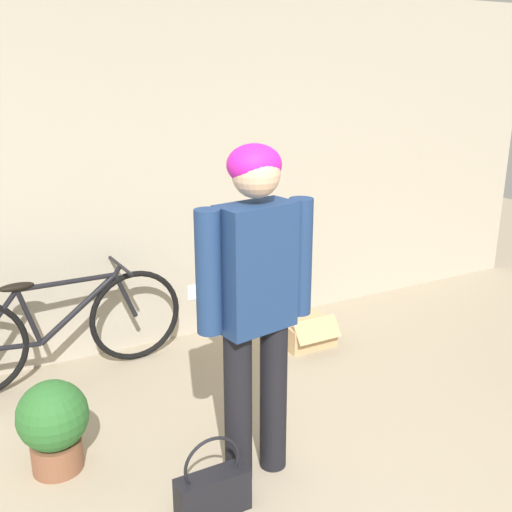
{
  "coord_description": "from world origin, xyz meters",
  "views": [
    {
      "loc": [
        -1.09,
        -1.22,
        2.05
      ],
      "look_at": [
        0.18,
        1.15,
        1.2
      ],
      "focal_mm": 42.0,
      "sensor_mm": 36.0,
      "label": 1
    }
  ],
  "objects": [
    {
      "name": "wall_back",
      "position": [
        0.0,
        2.92,
        1.3
      ],
      "size": [
        8.0,
        0.07,
        2.6
      ],
      "color": "#B7AD99",
      "rests_on": "ground_plane"
    },
    {
      "name": "person",
      "position": [
        0.18,
        1.15,
        1.03
      ],
      "size": [
        0.61,
        0.26,
        1.72
      ],
      "rotation": [
        0.0,
        0.0,
        0.16
      ],
      "color": "black",
      "rests_on": "ground_plane"
    },
    {
      "name": "bicycle",
      "position": [
        -0.51,
        2.65,
        0.36
      ],
      "size": [
        1.75,
        0.46,
        0.75
      ],
      "rotation": [
        0.0,
        0.0,
        0.06
      ],
      "color": "black",
      "rests_on": "ground_plane"
    },
    {
      "name": "handbag",
      "position": [
        -0.15,
        0.96,
        0.13
      ],
      "size": [
        0.36,
        0.12,
        0.42
      ],
      "color": "black",
      "rests_on": "ground_plane"
    },
    {
      "name": "cardboard_box",
      "position": [
        1.24,
        2.31,
        0.1
      ],
      "size": [
        0.39,
        0.39,
        0.25
      ],
      "color": "tan",
      "rests_on": "ground_plane"
    },
    {
      "name": "potted_plant",
      "position": [
        -0.74,
        1.66,
        0.28
      ],
      "size": [
        0.37,
        0.37,
        0.51
      ],
      "color": "brown",
      "rests_on": "ground_plane"
    }
  ]
}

